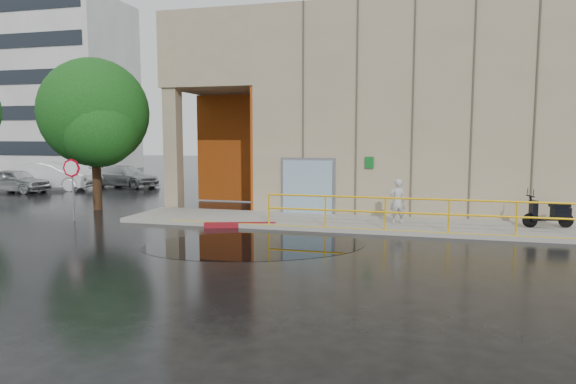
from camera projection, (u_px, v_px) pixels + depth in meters
name	position (u px, v px, depth m)	size (l,w,h in m)	color
ground	(253.00, 250.00, 13.88)	(120.00, 120.00, 0.00)	black
sidewalk	(409.00, 226.00, 17.20)	(20.00, 3.00, 0.15)	gray
building	(441.00, 110.00, 22.70)	(20.00, 10.17, 8.00)	gray
guardrail	(417.00, 214.00, 15.77)	(9.56, 0.06, 1.03)	yellow
distant_building	(60.00, 87.00, 47.00)	(12.00, 8.08, 15.00)	#B3B3AF
person	(397.00, 201.00, 17.11)	(0.55, 0.36, 1.50)	#B2B2B7
scooter	(550.00, 205.00, 16.35)	(1.65, 0.89, 1.25)	black
stop_sign	(72.00, 175.00, 18.48)	(0.68, 0.10, 2.25)	slate
red_curb	(240.00, 225.00, 17.23)	(2.40, 0.18, 0.18)	maroon
puddle	(255.00, 245.00, 14.48)	(6.29, 3.87, 0.01)	black
car_a	(16.00, 181.00, 27.87)	(1.52, 3.77, 1.28)	#B2B5B9
car_b	(51.00, 176.00, 29.07)	(1.67, 4.78, 1.58)	silver
car_c	(125.00, 176.00, 30.89)	(1.79, 4.41, 1.28)	#B3B6BA
tree_near	(95.00, 117.00, 20.89)	(4.42, 4.42, 6.23)	black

